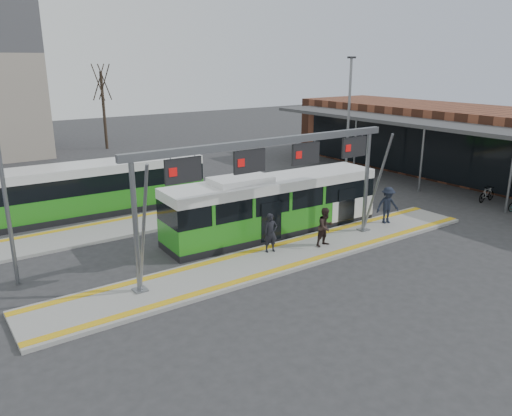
{
  "coord_description": "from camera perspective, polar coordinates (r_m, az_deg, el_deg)",
  "views": [
    {
      "loc": [
        -12.78,
        -16.11,
        8.45
      ],
      "look_at": [
        0.73,
        3.0,
        1.48
      ],
      "focal_mm": 35.0,
      "sensor_mm": 36.0,
      "label": 1
    }
  ],
  "objects": [
    {
      "name": "ground",
      "position": [
        22.23,
        2.94,
        -5.78
      ],
      "size": [
        120.0,
        120.0,
        0.0
      ],
      "primitive_type": "plane",
      "color": "#2D2D30",
      "rests_on": "ground"
    },
    {
      "name": "platform_main",
      "position": [
        22.21,
        2.95,
        -5.6
      ],
      "size": [
        22.0,
        3.0,
        0.15
      ],
      "primitive_type": "cube",
      "color": "gray",
      "rests_on": "ground"
    },
    {
      "name": "platform_second",
      "position": [
        26.99,
        -14.49,
        -2.04
      ],
      "size": [
        20.0,
        3.0,
        0.15
      ],
      "primitive_type": "cube",
      "color": "gray",
      "rests_on": "ground"
    },
    {
      "name": "tactile_main",
      "position": [
        22.17,
        2.95,
        -5.4
      ],
      "size": [
        22.0,
        2.65,
        0.02
      ],
      "color": "gold",
      "rests_on": "platform_main"
    },
    {
      "name": "tactile_second",
      "position": [
        28.0,
        -15.35,
        -1.25
      ],
      "size": [
        20.0,
        0.35,
        0.02
      ],
      "color": "gold",
      "rests_on": "platform_second"
    },
    {
      "name": "gantry",
      "position": [
        20.97,
        1.93,
        5.15
      ],
      "size": [
        13.0,
        1.68,
        5.2
      ],
      "color": "slate",
      "rests_on": "platform_main"
    },
    {
      "name": "station_building",
      "position": [
        40.46,
        24.48,
        6.7
      ],
      "size": [
        11.5,
        32.0,
        5.0
      ],
      "color": "brown",
      "rests_on": "ground"
    },
    {
      "name": "hero_bus",
      "position": [
        24.99,
        1.95,
        0.27
      ],
      "size": [
        11.53,
        2.96,
        3.14
      ],
      "rotation": [
        0.0,
        0.0,
        -0.05
      ],
      "color": "black",
      "rests_on": "ground"
    },
    {
      "name": "bg_bus_green",
      "position": [
        29.82,
        -17.1,
        2.23
      ],
      "size": [
        11.68,
        2.88,
        2.9
      ],
      "rotation": [
        0.0,
        0.0,
        -0.04
      ],
      "color": "black",
      "rests_on": "ground"
    },
    {
      "name": "passenger_a",
      "position": [
        22.29,
        1.68,
        -2.85
      ],
      "size": [
        0.73,
        0.56,
        1.78
      ],
      "primitive_type": "imported",
      "rotation": [
        0.0,
        0.0,
        -0.22
      ],
      "color": "black",
      "rests_on": "platform_main"
    },
    {
      "name": "passenger_b",
      "position": [
        23.21,
        7.95,
        -2.15
      ],
      "size": [
        0.92,
        0.74,
        1.82
      ],
      "primitive_type": "imported",
      "rotation": [
        0.0,
        0.0,
        0.05
      ],
      "color": "black",
      "rests_on": "platform_main"
    },
    {
      "name": "passenger_c",
      "position": [
        27.08,
        14.81,
        0.31
      ],
      "size": [
        1.43,
        1.1,
        1.95
      ],
      "primitive_type": "imported",
      "rotation": [
        0.0,
        0.0,
        -0.34
      ],
      "color": "black",
      "rests_on": "platform_main"
    },
    {
      "name": "bicycle_d",
      "position": [
        33.96,
        24.87,
        1.45
      ],
      "size": [
        1.63,
        0.48,
        0.97
      ],
      "primitive_type": "imported",
      "rotation": [
        0.0,
        0.0,
        1.59
      ],
      "color": "gray",
      "rests_on": "ground"
    },
    {
      "name": "tree_mid",
      "position": [
        51.24,
        -17.25,
        13.52
      ],
      "size": [
        1.4,
        1.4,
        8.38
      ],
      "color": "#382B21",
      "rests_on": "ground"
    },
    {
      "name": "lamp_west",
      "position": [
        20.64,
        -26.94,
        2.64
      ],
      "size": [
        0.5,
        0.25,
        7.75
      ],
      "color": "slate",
      "rests_on": "ground"
    },
    {
      "name": "lamp_east",
      "position": [
        32.07,
        10.49,
        9.36
      ],
      "size": [
        0.5,
        0.25,
        8.65
      ],
      "color": "slate",
      "rests_on": "ground"
    }
  ]
}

